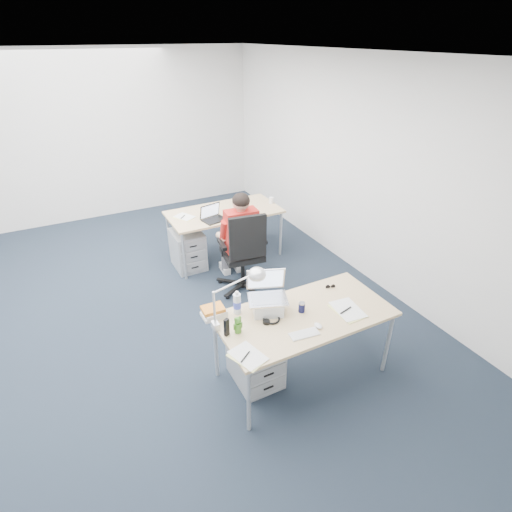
{
  "coord_description": "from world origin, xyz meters",
  "views": [
    {
      "loc": [
        -0.54,
        -3.87,
        2.97
      ],
      "look_at": [
        1.2,
        -0.52,
        0.85
      ],
      "focal_mm": 28.0,
      "sensor_mm": 36.0,
      "label": 1
    }
  ],
  "objects_px": {
    "desk_near": "(305,318)",
    "drawer_pedestal_near": "(255,357)",
    "can_koozie": "(302,307)",
    "dark_laptop": "(214,213)",
    "far_cup": "(271,200)",
    "headphones": "(271,318)",
    "silver_laptop": "(268,295)",
    "desk_lamp": "(231,299)",
    "drawer_pedestal_far": "(188,250)",
    "wireless_keyboard": "(304,334)",
    "office_chair": "(243,268)",
    "book_stack": "(214,312)",
    "water_bottle": "(237,302)",
    "desk_far": "(224,214)",
    "bear_figurine": "(238,324)",
    "seated_person": "(238,238)",
    "cordless_phone": "(227,327)",
    "sunglasses": "(330,287)",
    "computer_mouse": "(318,326)"
  },
  "relations": [
    {
      "from": "book_stack",
      "to": "dark_laptop",
      "type": "distance_m",
      "value": 2.11
    },
    {
      "from": "wireless_keyboard",
      "to": "book_stack",
      "type": "height_order",
      "value": "book_stack"
    },
    {
      "from": "drawer_pedestal_near",
      "to": "bear_figurine",
      "type": "xyz_separation_m",
      "value": [
        -0.21,
        -0.09,
        0.54
      ]
    },
    {
      "from": "computer_mouse",
      "to": "far_cup",
      "type": "bearing_deg",
      "value": 64.02
    },
    {
      "from": "desk_far",
      "to": "sunglasses",
      "type": "xyz_separation_m",
      "value": [
        0.17,
        -2.3,
        0.06
      ]
    },
    {
      "from": "dark_laptop",
      "to": "silver_laptop",
      "type": "bearing_deg",
      "value": -111.41
    },
    {
      "from": "far_cup",
      "to": "headphones",
      "type": "bearing_deg",
      "value": -119.21
    },
    {
      "from": "drawer_pedestal_far",
      "to": "water_bottle",
      "type": "bearing_deg",
      "value": -96.14
    },
    {
      "from": "cordless_phone",
      "to": "bear_figurine",
      "type": "bearing_deg",
      "value": -28.63
    },
    {
      "from": "desk_far",
      "to": "desk_lamp",
      "type": "bearing_deg",
      "value": -111.78
    },
    {
      "from": "desk_near",
      "to": "drawer_pedestal_near",
      "type": "bearing_deg",
      "value": 162.41
    },
    {
      "from": "computer_mouse",
      "to": "sunglasses",
      "type": "distance_m",
      "value": 0.65
    },
    {
      "from": "office_chair",
      "to": "computer_mouse",
      "type": "relative_size",
      "value": 12.61
    },
    {
      "from": "silver_laptop",
      "to": "cordless_phone",
      "type": "distance_m",
      "value": 0.49
    },
    {
      "from": "water_bottle",
      "to": "book_stack",
      "type": "relative_size",
      "value": 1.09
    },
    {
      "from": "drawer_pedestal_far",
      "to": "wireless_keyboard",
      "type": "height_order",
      "value": "wireless_keyboard"
    },
    {
      "from": "bear_figurine",
      "to": "cordless_phone",
      "type": "bearing_deg",
      "value": 171.4
    },
    {
      "from": "silver_laptop",
      "to": "book_stack",
      "type": "xyz_separation_m",
      "value": [
        -0.46,
        0.16,
        -0.14
      ]
    },
    {
      "from": "dark_laptop",
      "to": "drawer_pedestal_near",
      "type": "bearing_deg",
      "value": -115.07
    },
    {
      "from": "seated_person",
      "to": "drawer_pedestal_near",
      "type": "height_order",
      "value": "seated_person"
    },
    {
      "from": "drawer_pedestal_near",
      "to": "can_koozie",
      "type": "height_order",
      "value": "can_koozie"
    },
    {
      "from": "desk_far",
      "to": "drawer_pedestal_near",
      "type": "height_order",
      "value": "desk_far"
    },
    {
      "from": "desk_near",
      "to": "desk_far",
      "type": "relative_size",
      "value": 1.0
    },
    {
      "from": "desk_near",
      "to": "headphones",
      "type": "relative_size",
      "value": 7.91
    },
    {
      "from": "headphones",
      "to": "cordless_phone",
      "type": "relative_size",
      "value": 1.22
    },
    {
      "from": "drawer_pedestal_near",
      "to": "wireless_keyboard",
      "type": "relative_size",
      "value": 2.16
    },
    {
      "from": "drawer_pedestal_far",
      "to": "far_cup",
      "type": "distance_m",
      "value": 1.44
    },
    {
      "from": "book_stack",
      "to": "desk_lamp",
      "type": "xyz_separation_m",
      "value": [
        0.1,
        -0.17,
        0.21
      ]
    },
    {
      "from": "drawer_pedestal_near",
      "to": "silver_laptop",
      "type": "xyz_separation_m",
      "value": [
        0.15,
        0.05,
        0.64
      ]
    },
    {
      "from": "office_chair",
      "to": "silver_laptop",
      "type": "relative_size",
      "value": 3.0
    },
    {
      "from": "desk_near",
      "to": "water_bottle",
      "type": "relative_size",
      "value": 6.95
    },
    {
      "from": "office_chair",
      "to": "water_bottle",
      "type": "height_order",
      "value": "office_chair"
    },
    {
      "from": "dark_laptop",
      "to": "desk_far",
      "type": "bearing_deg",
      "value": 32.37
    },
    {
      "from": "office_chair",
      "to": "silver_laptop",
      "type": "distance_m",
      "value": 1.61
    },
    {
      "from": "office_chair",
      "to": "computer_mouse",
      "type": "bearing_deg",
      "value": -86.36
    },
    {
      "from": "desk_far",
      "to": "office_chair",
      "type": "height_order",
      "value": "office_chair"
    },
    {
      "from": "bear_figurine",
      "to": "cordless_phone",
      "type": "height_order",
      "value": "cordless_phone"
    },
    {
      "from": "desk_near",
      "to": "desk_far",
      "type": "xyz_separation_m",
      "value": [
        0.3,
        2.54,
        0.0
      ]
    },
    {
      "from": "can_koozie",
      "to": "dark_laptop",
      "type": "xyz_separation_m",
      "value": [
        0.06,
        2.26,
        0.06
      ]
    },
    {
      "from": "seated_person",
      "to": "cordless_phone",
      "type": "height_order",
      "value": "seated_person"
    },
    {
      "from": "silver_laptop",
      "to": "desk_lamp",
      "type": "distance_m",
      "value": 0.37
    },
    {
      "from": "wireless_keyboard",
      "to": "dark_laptop",
      "type": "bearing_deg",
      "value": 91.98
    },
    {
      "from": "dark_laptop",
      "to": "computer_mouse",
      "type": "bearing_deg",
      "value": -103.59
    },
    {
      "from": "computer_mouse",
      "to": "headphones",
      "type": "relative_size",
      "value": 0.44
    },
    {
      "from": "sunglasses",
      "to": "desk_far",
      "type": "bearing_deg",
      "value": 111.18
    },
    {
      "from": "seated_person",
      "to": "water_bottle",
      "type": "height_order",
      "value": "seated_person"
    },
    {
      "from": "wireless_keyboard",
      "to": "cordless_phone",
      "type": "height_order",
      "value": "cordless_phone"
    },
    {
      "from": "seated_person",
      "to": "silver_laptop",
      "type": "height_order",
      "value": "seated_person"
    },
    {
      "from": "office_chair",
      "to": "computer_mouse",
      "type": "distance_m",
      "value": 1.89
    },
    {
      "from": "computer_mouse",
      "to": "desk_lamp",
      "type": "height_order",
      "value": "desk_lamp"
    }
  ]
}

